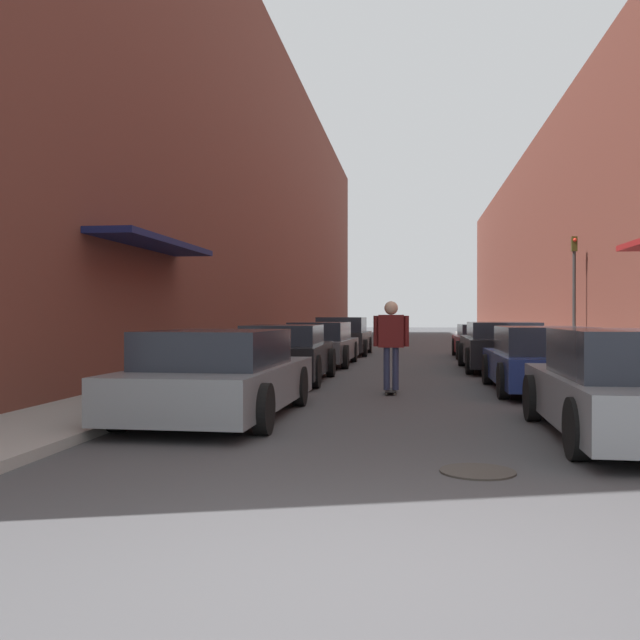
# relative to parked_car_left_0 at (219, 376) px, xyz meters

# --- Properties ---
(ground) EXTENTS (124.36, 124.36, 0.00)m
(ground) POSITION_rel_parked_car_left_0_xyz_m (2.59, 16.62, -0.60)
(ground) COLOR #424244
(curb_strip_left) EXTENTS (1.80, 56.53, 0.12)m
(curb_strip_left) POSITION_rel_parked_car_left_0_xyz_m (-1.91, 22.28, -0.54)
(curb_strip_left) COLOR gray
(curb_strip_left) RESTS_ON ground
(curb_strip_right) EXTENTS (1.80, 56.53, 0.12)m
(curb_strip_right) POSITION_rel_parked_car_left_0_xyz_m (7.08, 22.28, -0.54)
(curb_strip_right) COLOR gray
(curb_strip_right) RESTS_ON ground
(building_row_left) EXTENTS (4.90, 56.53, 13.09)m
(building_row_left) POSITION_rel_parked_car_left_0_xyz_m (-4.81, 22.27, 5.94)
(building_row_left) COLOR brown
(building_row_left) RESTS_ON ground
(building_row_right) EXTENTS (4.90, 56.53, 9.25)m
(building_row_right) POSITION_rel_parked_car_left_0_xyz_m (9.98, 22.27, 4.02)
(building_row_right) COLOR brown
(building_row_right) RESTS_ON ground
(parked_car_left_0) EXTENTS (2.03, 4.58, 1.25)m
(parked_car_left_0) POSITION_rel_parked_car_left_0_xyz_m (0.00, 0.00, 0.00)
(parked_car_left_0) COLOR gray
(parked_car_left_0) RESTS_ON ground
(parked_car_left_1) EXTENTS (1.89, 4.39, 1.25)m
(parked_car_left_1) POSITION_rel_parked_car_left_0_xyz_m (-0.07, 5.57, 0.01)
(parked_car_left_1) COLOR black
(parked_car_left_1) RESTS_ON ground
(parked_car_left_2) EXTENTS (1.87, 4.66, 1.26)m
(parked_car_left_2) POSITION_rel_parked_car_left_0_xyz_m (0.04, 10.86, 0.01)
(parked_car_left_2) COLOR #515459
(parked_car_left_2) RESTS_ON ground
(parked_car_left_3) EXTENTS (2.01, 4.16, 1.39)m
(parked_car_left_3) POSITION_rel_parked_car_left_0_xyz_m (0.11, 16.49, 0.06)
(parked_car_left_3) COLOR #232326
(parked_car_left_3) RESTS_ON ground
(parked_car_right_0) EXTENTS (1.87, 4.40, 1.29)m
(parked_car_right_0) POSITION_rel_parked_car_left_0_xyz_m (5.21, -1.14, 0.01)
(parked_car_right_0) COLOR gray
(parked_car_right_0) RESTS_ON ground
(parked_car_right_1) EXTENTS (1.92, 4.36, 1.25)m
(parked_car_right_1) POSITION_rel_parked_car_left_0_xyz_m (5.16, 4.15, -0.00)
(parked_car_right_1) COLOR navy
(parked_car_right_1) RESTS_ON ground
(parked_car_right_2) EXTENTS (2.08, 4.77, 1.28)m
(parked_car_right_2) POSITION_rel_parked_car_left_0_xyz_m (5.06, 9.50, 0.03)
(parked_car_right_2) COLOR black
(parked_car_right_2) RESTS_ON ground
(parked_car_right_3) EXTENTS (1.93, 4.06, 1.16)m
(parked_car_right_3) POSITION_rel_parked_car_left_0_xyz_m (5.10, 15.20, -0.04)
(parked_car_right_3) COLOR maroon
(parked_car_right_3) RESTS_ON ground
(skateboarder) EXTENTS (0.66, 0.78, 1.72)m
(skateboarder) POSITION_rel_parked_car_left_0_xyz_m (2.32, 3.46, 0.46)
(skateboarder) COLOR black
(skateboarder) RESTS_ON ground
(manhole_cover) EXTENTS (0.70, 0.70, 0.02)m
(manhole_cover) POSITION_rel_parked_car_left_0_xyz_m (3.32, -3.10, -0.59)
(manhole_cover) COLOR #332D28
(manhole_cover) RESTS_ON ground
(traffic_light) EXTENTS (0.16, 0.22, 3.74)m
(traffic_light) POSITION_rel_parked_car_left_0_xyz_m (7.59, 12.66, 1.81)
(traffic_light) COLOR #2D2D2D
(traffic_light) RESTS_ON curb_strip_right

